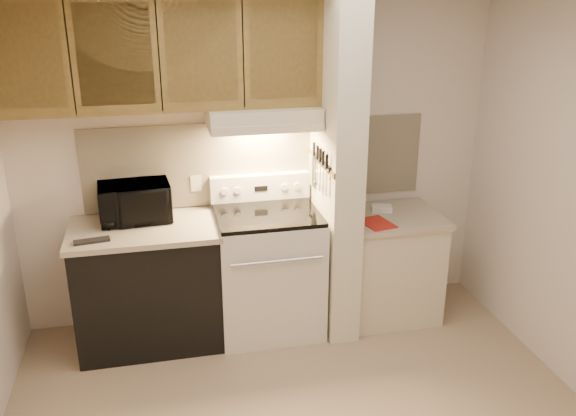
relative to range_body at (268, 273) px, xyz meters
name	(u,v)px	position (x,y,z in m)	size (l,w,h in m)	color
wall_back	(258,159)	(0.00, 0.34, 0.79)	(3.60, 0.02, 2.50)	silver
backsplash	(259,162)	(0.00, 0.33, 0.78)	(2.60, 0.02, 0.63)	#F5E6C3
range_body	(268,273)	(0.00, 0.00, 0.00)	(0.76, 0.65, 0.92)	silver
oven_window	(276,287)	(0.00, -0.32, 0.04)	(0.50, 0.01, 0.30)	black
oven_handle	(277,261)	(0.00, -0.35, 0.26)	(0.02, 0.02, 0.65)	silver
cooktop	(267,214)	(0.00, 0.00, 0.48)	(0.74, 0.64, 0.03)	black
range_backguard	(260,187)	(0.00, 0.28, 0.59)	(0.76, 0.08, 0.20)	silver
range_display	(261,189)	(0.00, 0.24, 0.59)	(0.10, 0.01, 0.04)	black
range_knob_left_outer	(224,191)	(-0.28, 0.24, 0.59)	(0.05, 0.05, 0.02)	silver
range_knob_left_inner	(237,190)	(-0.18, 0.24, 0.59)	(0.05, 0.05, 0.02)	silver
range_knob_right_inner	(284,187)	(0.18, 0.24, 0.59)	(0.05, 0.05, 0.02)	silver
range_knob_right_outer	(297,186)	(0.28, 0.24, 0.59)	(0.05, 0.05, 0.02)	silver
dishwasher_front	(149,287)	(-0.88, 0.01, -0.03)	(1.00, 0.63, 0.87)	black
left_countertop	(144,229)	(-0.88, 0.01, 0.43)	(1.04, 0.67, 0.04)	#B8AB93
spoon_rest	(92,241)	(-1.21, -0.19, 0.46)	(0.23, 0.07, 0.02)	black
teal_jar	(137,210)	(-0.92, 0.23, 0.50)	(0.08, 0.08, 0.09)	#23585E
outlet	(196,184)	(-0.48, 0.32, 0.64)	(0.08, 0.01, 0.12)	beige
microwave	(135,202)	(-0.93, 0.15, 0.59)	(0.49, 0.33, 0.27)	black
partition_pillar	(336,168)	(0.51, -0.01, 0.79)	(0.22, 0.70, 2.50)	beige
pillar_trim	(321,163)	(0.39, -0.01, 0.84)	(0.01, 0.70, 0.04)	olive
knife_strip	(322,162)	(0.39, -0.06, 0.86)	(0.02, 0.42, 0.04)	black
knife_blade_a	(326,182)	(0.38, -0.21, 0.76)	(0.01, 0.04, 0.16)	silver
knife_handle_a	(327,162)	(0.38, -0.23, 0.91)	(0.02, 0.02, 0.10)	black
knife_blade_b	(323,180)	(0.38, -0.13, 0.75)	(0.01, 0.04, 0.18)	silver
knife_handle_b	(323,158)	(0.38, -0.14, 0.91)	(0.02, 0.02, 0.10)	black
knife_blade_c	(320,178)	(0.38, -0.06, 0.74)	(0.01, 0.04, 0.20)	silver
knife_handle_c	(320,155)	(0.38, -0.06, 0.91)	(0.02, 0.02, 0.10)	black
knife_blade_d	(317,172)	(0.38, 0.02, 0.76)	(0.01, 0.04, 0.16)	silver
knife_handle_d	(318,153)	(0.38, 0.01, 0.91)	(0.02, 0.02, 0.10)	black
knife_blade_e	(314,170)	(0.38, 0.11, 0.75)	(0.01, 0.04, 0.18)	silver
knife_handle_e	(314,149)	(0.38, 0.11, 0.91)	(0.02, 0.02, 0.10)	black
oven_mitt	(312,170)	(0.38, 0.17, 0.74)	(0.03, 0.09, 0.23)	slate
right_cab_base	(389,267)	(0.97, -0.01, -0.06)	(0.70, 0.60, 0.81)	beige
right_countertop	(392,217)	(0.97, -0.01, 0.37)	(0.74, 0.64, 0.04)	#B8AB93
red_folder	(377,223)	(0.79, -0.16, 0.39)	(0.20, 0.27, 0.01)	#B2211A
white_box	(382,208)	(0.92, 0.09, 0.41)	(0.16, 0.10, 0.04)	white
range_hood	(263,117)	(0.00, 0.12, 1.17)	(0.78, 0.44, 0.15)	beige
hood_lip	(268,129)	(0.00, -0.08, 1.12)	(0.78, 0.04, 0.06)	beige
upper_cabinets	(158,51)	(-0.69, 0.17, 1.62)	(2.18, 0.33, 0.77)	olive
cab_door_a	(23,57)	(-1.51, 0.01, 1.62)	(0.46, 0.01, 0.63)	olive
cab_gap_a	(69,56)	(-1.23, 0.01, 1.62)	(0.01, 0.01, 0.73)	black
cab_door_b	(115,55)	(-0.96, 0.01, 1.62)	(0.46, 0.01, 0.63)	olive
cab_gap_b	(159,54)	(-0.69, 0.01, 1.62)	(0.01, 0.01, 0.73)	black
cab_door_c	(202,53)	(-0.42, 0.01, 1.62)	(0.46, 0.01, 0.63)	olive
cab_gap_c	(243,52)	(-0.14, 0.01, 1.62)	(0.01, 0.01, 0.73)	black
cab_door_d	(284,51)	(0.13, 0.01, 1.62)	(0.46, 0.01, 0.63)	olive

